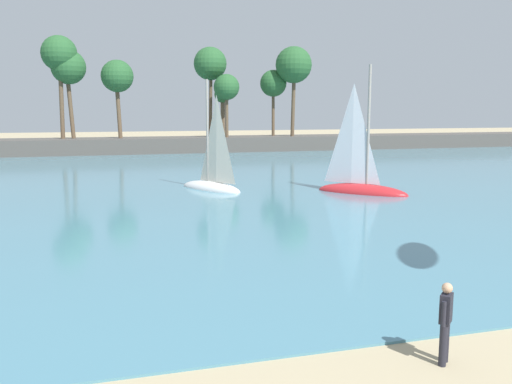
{
  "coord_description": "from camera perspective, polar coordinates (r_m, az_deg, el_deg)",
  "views": [
    {
      "loc": [
        -4.3,
        -1.13,
        4.98
      ],
      "look_at": [
        0.27,
        14.94,
        2.44
      ],
      "focal_mm": 37.68,
      "sensor_mm": 36.0,
      "label": 1
    }
  ],
  "objects": [
    {
      "name": "sailboat_mid_bay",
      "position": [
        32.9,
        11.02,
        1.19
      ],
      "size": [
        5.09,
        5.21,
        8.13
      ],
      "color": "red",
      "rests_on": "sea"
    },
    {
      "name": "person_at_waterline",
      "position": [
        11.46,
        19.46,
        -12.75
      ],
      "size": [
        0.42,
        0.41,
        1.67
      ],
      "color": "#23232D",
      "rests_on": "ground"
    },
    {
      "name": "palm_headland",
      "position": [
        64.49,
        -14.94,
        7.34
      ],
      "size": [
        117.68,
        6.75,
        13.2
      ],
      "color": "#514C47",
      "rests_on": "ground"
    },
    {
      "name": "sea",
      "position": [
        57.43,
        -11.54,
        3.54
      ],
      "size": [
        220.0,
        94.71,
        0.06
      ],
      "primitive_type": "cube",
      "color": "teal",
      "rests_on": "ground"
    },
    {
      "name": "sailboat_toward_headland",
      "position": [
        33.82,
        -4.7,
        1.4
      ],
      "size": [
        3.9,
        5.11,
        7.32
      ],
      "color": "white",
      "rests_on": "sea"
    }
  ]
}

